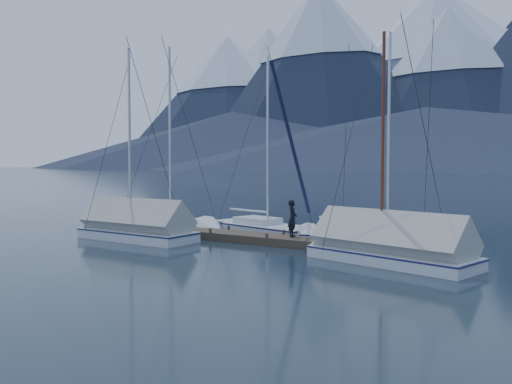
# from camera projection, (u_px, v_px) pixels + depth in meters

# --- Properties ---
(ground) EXTENTS (1000.00, 1000.00, 0.00)m
(ground) POSITION_uv_depth(u_px,v_px,m) (229.00, 248.00, 22.13)
(ground) COLOR black
(ground) RESTS_ON ground
(dock) EXTENTS (18.00, 1.50, 0.54)m
(dock) POSITION_uv_depth(u_px,v_px,m) (256.00, 239.00, 23.79)
(dock) COLOR #382D23
(dock) RESTS_ON ground
(mooring_posts) EXTENTS (15.12, 1.52, 0.35)m
(mooring_posts) POSITION_uv_depth(u_px,v_px,m) (247.00, 233.00, 24.05)
(mooring_posts) COLOR #382D23
(mooring_posts) RESTS_ON ground
(sailboat_open_left) EXTENTS (8.27, 3.95, 10.55)m
(sailboat_open_left) POSITION_uv_depth(u_px,v_px,m) (177.00, 225.00, 28.55)
(sailboat_open_left) COLOR white
(sailboat_open_left) RESTS_ON ground
(sailboat_open_mid) EXTENTS (7.47, 3.69, 9.51)m
(sailboat_open_mid) POSITION_uv_depth(u_px,v_px,m) (275.00, 232.00, 26.11)
(sailboat_open_mid) COLOR silver
(sailboat_open_mid) RESTS_ON ground
(sailboat_open_right) EXTENTS (7.70, 4.54, 9.84)m
(sailboat_open_right) POSITION_uv_depth(u_px,v_px,m) (400.00, 241.00, 22.92)
(sailboat_open_right) COLOR silver
(sailboat_open_right) RESTS_ON ground
(sailboat_covered_near) EXTENTS (7.10, 3.55, 8.84)m
(sailboat_covered_near) POSITION_uv_depth(u_px,v_px,m) (378.00, 249.00, 19.00)
(sailboat_covered_near) COLOR white
(sailboat_covered_near) RESTS_ON ground
(sailboat_covered_far) EXTENTS (6.78, 2.87, 9.47)m
(sailboat_covered_far) POSITION_uv_depth(u_px,v_px,m) (129.00, 229.00, 24.65)
(sailboat_covered_far) COLOR white
(sailboat_covered_far) RESTS_ON ground
(person) EXTENTS (0.54, 0.66, 1.57)m
(person) POSITION_uv_depth(u_px,v_px,m) (292.00, 218.00, 22.91)
(person) COLOR black
(person) RESTS_ON dock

